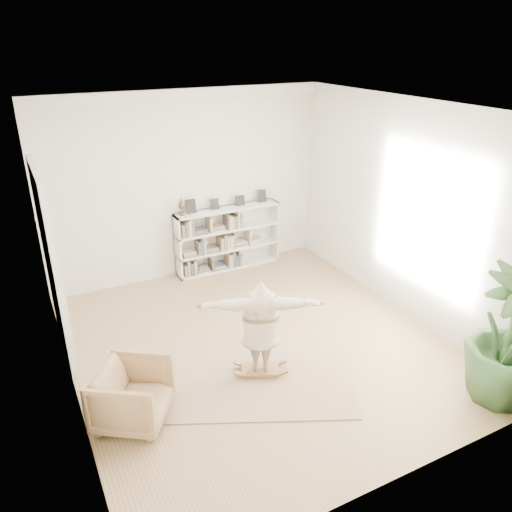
{
  "coord_description": "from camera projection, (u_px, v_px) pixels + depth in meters",
  "views": [
    {
      "loc": [
        -3.04,
        -5.87,
        4.49
      ],
      "look_at": [
        0.16,
        0.4,
        1.34
      ],
      "focal_mm": 35.0,
      "sensor_mm": 36.0,
      "label": 1
    }
  ],
  "objects": [
    {
      "name": "floor",
      "position": [
        259.0,
        344.0,
        7.87
      ],
      "size": [
        6.0,
        6.0,
        0.0
      ],
      "primitive_type": "plane",
      "color": "#8F6F4A",
      "rests_on": "ground"
    },
    {
      "name": "room_shell",
      "position": [
        183.0,
        93.0,
        8.82
      ],
      "size": [
        6.0,
        6.0,
        6.0
      ],
      "color": "silver",
      "rests_on": "floor"
    },
    {
      "name": "doors",
      "position": [
        52.0,
        266.0,
        7.23
      ],
      "size": [
        0.09,
        1.78,
        2.92
      ],
      "color": "white",
      "rests_on": "floor"
    },
    {
      "name": "bookshelf",
      "position": [
        228.0,
        239.0,
        10.2
      ],
      "size": [
        2.2,
        0.35,
        1.64
      ],
      "color": "silver",
      "rests_on": "floor"
    },
    {
      "name": "armchair",
      "position": [
        132.0,
        395.0,
        6.17
      ],
      "size": [
        1.19,
        1.19,
        0.79
      ],
      "primitive_type": "imported",
      "rotation": [
        0.0,
        0.0,
        0.98
      ],
      "color": "tan",
      "rests_on": "floor"
    },
    {
      "name": "rug",
      "position": [
        260.0,
        373.0,
        7.19
      ],
      "size": [
        3.11,
        2.87,
        0.02
      ],
      "primitive_type": "cube",
      "rotation": [
        0.0,
        0.0,
        -0.44
      ],
      "color": "tan",
      "rests_on": "floor"
    },
    {
      "name": "rocker_board",
      "position": [
        260.0,
        369.0,
        7.16
      ],
      "size": [
        0.62,
        0.52,
        0.11
      ],
      "rotation": [
        0.0,
        0.0,
        -0.44
      ],
      "color": "olive",
      "rests_on": "rug"
    },
    {
      "name": "person",
      "position": [
        260.0,
        324.0,
        6.85
      ],
      "size": [
        1.75,
        1.14,
        1.39
      ],
      "primitive_type": "imported",
      "rotation": [
        0.0,
        0.0,
        2.71
      ],
      "color": "beige",
      "rests_on": "rocker_board"
    },
    {
      "name": "houseplant",
      "position": [
        510.0,
        337.0,
        6.36
      ],
      "size": [
        1.09,
        1.09,
        1.88
      ],
      "primitive_type": "imported",
      "rotation": [
        0.0,
        0.0,
        -0.04
      ],
      "color": "#33582C",
      "rests_on": "floor"
    }
  ]
}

